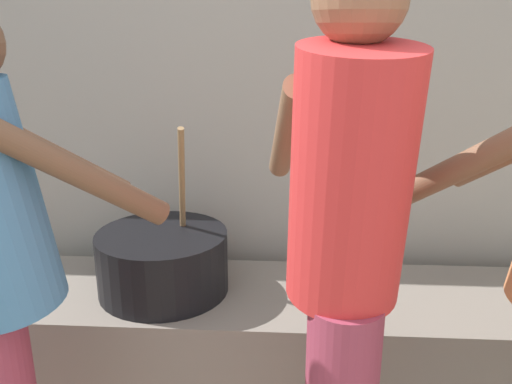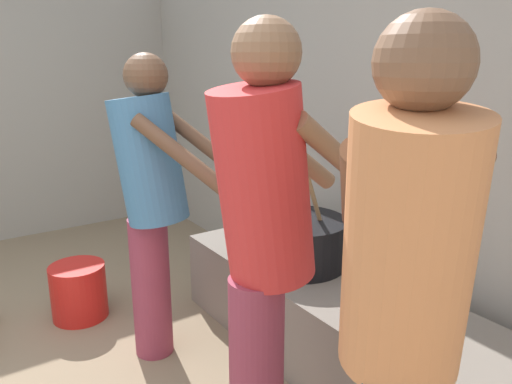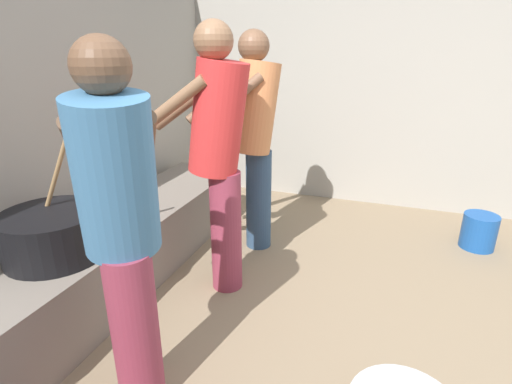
# 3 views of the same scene
# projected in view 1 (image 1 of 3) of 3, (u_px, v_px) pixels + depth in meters

# --- Properties ---
(block_enclosure_rear) EXTENTS (5.57, 0.20, 2.14)m
(block_enclosure_rear) POSITION_uv_depth(u_px,v_px,m) (178.00, 120.00, 2.52)
(block_enclosure_rear) COLOR #9E998E
(block_enclosure_rear) RESTS_ON ground_plane
(hearth_ledge) EXTENTS (2.61, 0.60, 0.45)m
(hearth_ledge) POSITION_uv_depth(u_px,v_px,m) (304.00, 340.00, 2.24)
(hearth_ledge) COLOR slate
(hearth_ledge) RESTS_ON ground_plane
(cooking_pot_main) EXTENTS (0.53, 0.53, 0.71)m
(cooking_pot_main) POSITION_uv_depth(u_px,v_px,m) (163.00, 261.00, 2.16)
(cooking_pot_main) COLOR black
(cooking_pot_main) RESTS_ON hearth_ledge
(cook_in_red_shirt) EXTENTS (0.39, 0.71, 1.67)m
(cook_in_red_shirt) POSITION_uv_depth(u_px,v_px,m) (347.00, 244.00, 1.36)
(cook_in_red_shirt) COLOR #8C3347
(cook_in_red_shirt) RESTS_ON ground_plane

